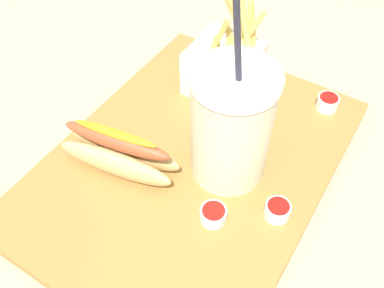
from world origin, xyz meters
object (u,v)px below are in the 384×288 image
object	(u,v)px
soda_cup	(231,125)
ketchup_cup_2	(278,210)
fries_basket	(224,67)
hot_dog_1	(119,153)
ketchup_cup_1	(213,214)
ketchup_cup_3	(328,102)

from	to	relation	value
soda_cup	ketchup_cup_2	distance (m)	0.12
fries_basket	hot_dog_1	size ratio (longest dim) A/B	0.92
ketchup_cup_1	ketchup_cup_2	world-z (taller)	ketchup_cup_2
soda_cup	ketchup_cup_1	world-z (taller)	soda_cup
soda_cup	ketchup_cup_2	bearing A→B (deg)	68.96
fries_basket	ketchup_cup_2	xyz separation A→B (m)	(0.17, 0.17, -0.03)
fries_basket	ketchup_cup_3	bearing A→B (deg)	104.99
fries_basket	ketchup_cup_3	world-z (taller)	fries_basket
hot_dog_1	fries_basket	bearing A→B (deg)	169.73
ketchup_cup_3	ketchup_cup_1	bearing A→B (deg)	-10.53
soda_cup	ketchup_cup_1	xyz separation A→B (m)	(0.08, 0.02, -0.07)
ketchup_cup_3	fries_basket	bearing A→B (deg)	-75.01
soda_cup	fries_basket	bearing A→B (deg)	-148.49
ketchup_cup_1	hot_dog_1	bearing A→B (deg)	-91.89
fries_basket	ketchup_cup_2	world-z (taller)	fries_basket
soda_cup	ketchup_cup_3	xyz separation A→B (m)	(-0.18, 0.07, -0.07)
soda_cup	ketchup_cup_1	distance (m)	0.11
soda_cup	hot_dog_1	bearing A→B (deg)	-58.43
ketchup_cup_1	soda_cup	bearing A→B (deg)	-162.98
ketchup_cup_3	soda_cup	bearing A→B (deg)	-22.10
soda_cup	ketchup_cup_3	size ratio (longest dim) A/B	8.24
hot_dog_1	ketchup_cup_3	xyz separation A→B (m)	(-0.25, 0.19, -0.02)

